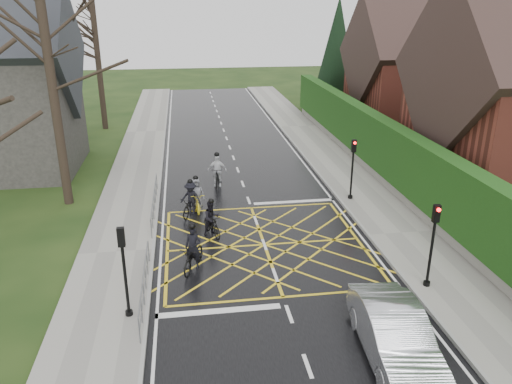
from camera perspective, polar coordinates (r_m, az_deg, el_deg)
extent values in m
plane|color=black|center=(20.92, 0.96, -6.05)|extent=(120.00, 120.00, 0.00)
cube|color=black|center=(20.91, 0.96, -6.04)|extent=(9.00, 80.00, 0.01)
cube|color=gray|center=(22.55, 16.24, -4.64)|extent=(3.00, 80.00, 0.15)
cube|color=gray|center=(20.87, -15.64, -6.73)|extent=(3.00, 80.00, 0.15)
cube|color=slate|center=(28.20, 14.69, 1.31)|extent=(0.50, 38.00, 0.70)
cube|color=#1A3E11|center=(27.68, 15.02, 4.72)|extent=(0.90, 38.00, 2.80)
cube|color=maroon|center=(41.03, 17.82, 10.85)|extent=(9.00, 8.00, 6.00)
cube|color=#32221E|center=(40.67, 18.28, 14.86)|extent=(9.80, 8.80, 8.80)
cube|color=maroon|center=(41.78, 22.20, 18.13)|extent=(0.70, 0.70, 1.60)
cylinder|color=black|center=(47.33, 8.90, 9.86)|extent=(0.50, 0.50, 1.20)
cone|color=black|center=(46.70, 9.21, 15.16)|extent=(4.60, 4.60, 10.00)
cube|color=#2D2B28|center=(32.69, -27.11, 8.10)|extent=(8.00, 7.00, 7.00)
cylinder|color=black|center=(25.42, -22.15, 10.40)|extent=(0.44, 0.44, 11.00)
cylinder|color=black|center=(33.31, -20.95, 13.59)|extent=(0.44, 0.44, 12.00)
cylinder|color=black|center=(41.12, -17.55, 13.73)|extent=(0.44, 0.44, 10.00)
cylinder|color=slate|center=(17.21, -12.73, -9.19)|extent=(0.05, 5.00, 0.05)
cylinder|color=slate|center=(17.44, -12.61, -10.47)|extent=(0.04, 5.00, 0.04)
cylinder|color=slate|center=(15.39, -13.17, -15.44)|extent=(0.04, 0.04, 1.00)
cylinder|color=slate|center=(19.64, -12.16, -6.82)|extent=(0.04, 0.04, 1.00)
cylinder|color=slate|center=(24.00, -11.62, -0.23)|extent=(0.05, 6.00, 0.05)
cylinder|color=slate|center=(24.16, -11.54, -1.23)|extent=(0.04, 6.00, 0.04)
cylinder|color=slate|center=(21.43, -11.87, -4.35)|extent=(0.04, 0.04, 1.00)
cylinder|color=slate|center=(26.98, -11.26, 1.05)|extent=(0.04, 0.04, 1.00)
cylinder|color=black|center=(25.31, 10.91, 2.14)|extent=(0.10, 0.10, 3.00)
cylinder|color=black|center=(25.77, 10.71, -0.70)|extent=(0.24, 0.24, 0.30)
cube|color=black|center=(24.90, 11.13, 5.19)|extent=(0.22, 0.16, 0.62)
sphere|color=#FF0C0C|center=(24.75, 11.25, 5.52)|extent=(0.14, 0.14, 0.14)
cylinder|color=black|center=(18.21, 19.38, -6.38)|extent=(0.10, 0.10, 3.00)
cylinder|color=black|center=(18.84, 18.89, -10.04)|extent=(0.24, 0.24, 0.30)
cube|color=black|center=(17.64, 19.92, -2.32)|extent=(0.22, 0.16, 0.62)
sphere|color=#FF0C0C|center=(17.48, 20.17, -1.93)|extent=(0.14, 0.14, 0.14)
cylinder|color=black|center=(16.15, -14.70, -9.47)|extent=(0.10, 0.10, 3.00)
cylinder|color=black|center=(16.86, -14.27, -13.44)|extent=(0.24, 0.24, 0.30)
cube|color=black|center=(15.51, -15.17, -4.99)|extent=(0.22, 0.16, 0.62)
sphere|color=#FF0C0C|center=(15.54, -15.19, -4.20)|extent=(0.14, 0.14, 0.14)
imported|color=black|center=(19.08, -7.15, -7.35)|extent=(1.32, 2.02, 1.00)
imported|color=black|center=(19.01, -7.20, -6.28)|extent=(0.73, 0.61, 1.70)
sphere|color=black|center=(18.63, -7.32, -3.89)|extent=(0.27, 0.27, 0.27)
imported|color=black|center=(21.61, -5.05, -3.73)|extent=(1.02, 1.73, 1.00)
imported|color=black|center=(21.59, -5.09, -2.98)|extent=(0.90, 0.80, 1.53)
sphere|color=black|center=(21.29, -5.16, -1.05)|extent=(0.24, 0.24, 0.24)
imported|color=black|center=(23.79, -7.41, -1.51)|extent=(1.33, 1.91, 0.95)
imported|color=black|center=(23.76, -7.45, -0.68)|extent=(1.20, 0.98, 1.62)
sphere|color=black|center=(23.47, -7.55, 1.20)|extent=(0.25, 0.25, 0.25)
imported|color=black|center=(27.26, -4.43, 1.79)|extent=(0.84, 1.99, 1.16)
imported|color=silver|center=(27.26, -4.46, 2.47)|extent=(1.09, 0.59, 1.77)
sphere|color=black|center=(26.99, -4.52, 4.29)|extent=(0.28, 0.28, 0.28)
imported|color=gold|center=(24.24, -6.80, -1.05)|extent=(0.82, 1.86, 0.95)
imported|color=slate|center=(24.22, -6.85, -0.24)|extent=(0.84, 0.59, 1.61)
sphere|color=black|center=(23.93, -6.93, 1.60)|extent=(0.25, 0.25, 0.25)
imported|color=silver|center=(15.00, 15.59, -15.51)|extent=(1.96, 4.75, 1.53)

